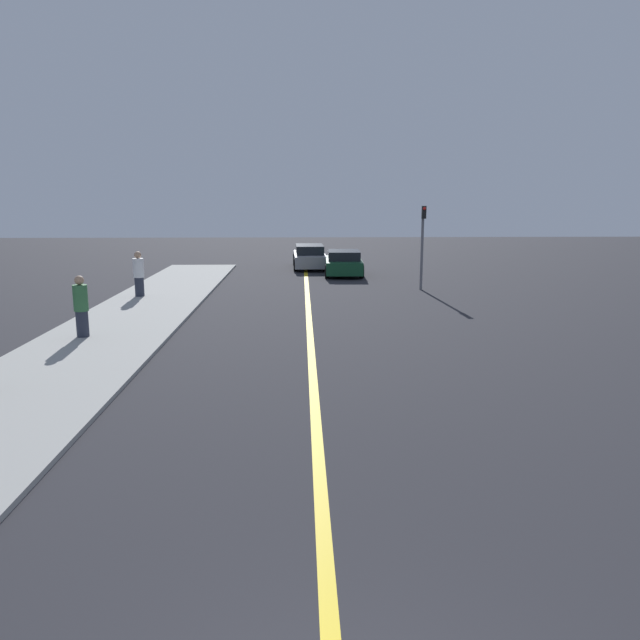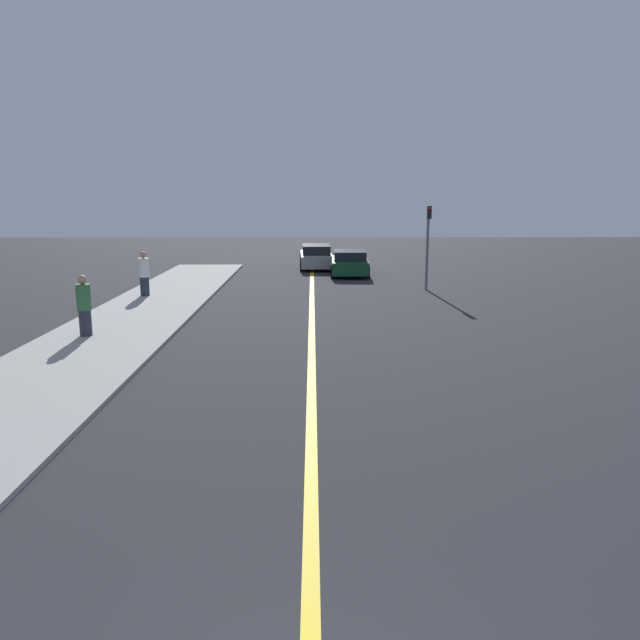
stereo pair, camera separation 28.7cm
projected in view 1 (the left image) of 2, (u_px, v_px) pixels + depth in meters
name	position (u px, v px, depth m)	size (l,w,h in m)	color
road_center_line	(309.00, 315.00, 21.91)	(0.20, 60.00, 0.01)	gold
sidewalk_left	(127.00, 322.00, 20.55)	(3.78, 33.61, 0.10)	#9E9E99
car_near_right_lane	(344.00, 263.00, 32.89)	(2.09, 4.26, 1.31)	#144728
car_ahead_center	(310.00, 257.00, 36.09)	(1.97, 4.81, 1.36)	#9E9EA3
pedestrian_far_standing	(81.00, 307.00, 17.97)	(0.41, 0.41, 1.78)	#282D3D
pedestrian_by_sign	(139.00, 274.00, 25.27)	(0.43, 0.43, 1.82)	#282D3D
traffic_light	(423.00, 238.00, 27.40)	(0.18, 0.40, 3.70)	slate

